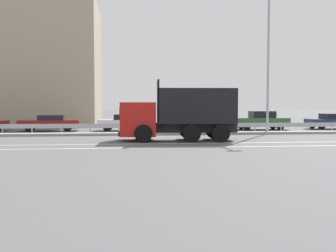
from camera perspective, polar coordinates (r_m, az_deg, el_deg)
name	(u,v)px	position (r m, az deg, el deg)	size (l,w,h in m)	color
ground_plane	(150,138)	(25.40, -2.63, -1.80)	(320.00, 320.00, 0.00)	#565659
lane_strip_0	(183,143)	(22.04, 2.16, -2.54)	(71.24, 0.16, 0.01)	silver
lane_strip_1	(188,147)	(20.04, 2.99, -3.10)	(71.24, 0.16, 0.01)	silver
median_island	(148,134)	(28.29, -2.98, -1.12)	(39.18, 1.10, 0.18)	gray
median_guardrail	(147,126)	(29.28, -3.09, -0.04)	(71.24, 0.09, 0.78)	#9EA0A5
dump_truck	(165,120)	(23.68, -0.47, 0.88)	(7.10, 3.07, 3.63)	red
median_road_sign	(228,118)	(29.14, 8.67, 1.20)	(0.79, 0.16, 2.27)	white
street_lamp_1	(269,58)	(30.21, 14.44, 9.50)	(0.71, 2.02, 10.24)	#ADADB2
parked_car_4	(50,123)	(33.80, -16.79, 0.46)	(4.95, 2.08, 1.32)	maroon
parked_car_5	(124,122)	(33.02, -6.42, 0.54)	(4.29, 2.11, 1.37)	silver
parked_car_6	(198,122)	(33.67, 4.43, 0.56)	(4.81, 2.00, 1.36)	navy
parked_car_7	(261,121)	(35.12, 13.31, 0.78)	(4.72, 1.93, 1.62)	#335B33
parked_car_8	(331,121)	(38.20, 22.57, 0.66)	(4.23, 1.97, 1.38)	navy
background_building_0	(3,64)	(46.35, -22.88, 8.29)	(20.36, 10.99, 13.12)	tan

